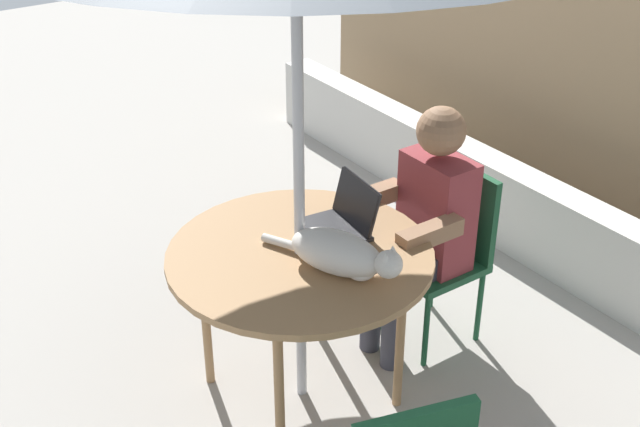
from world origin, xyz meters
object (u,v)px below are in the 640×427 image
at_px(chair_occupied, 447,241).
at_px(person_seated, 424,220).
at_px(cat, 342,254).
at_px(patio_table, 300,264).
at_px(laptop, 345,216).

xyz_separation_m(chair_occupied, person_seated, (0.00, -0.16, 0.17)).
bearing_deg(person_seated, cat, -70.77).
xyz_separation_m(patio_table, person_seated, (0.00, 0.68, -0.01)).
distance_m(patio_table, cat, 0.26).
relative_size(chair_occupied, laptop, 2.68).
xyz_separation_m(patio_table, chair_occupied, (0.00, 0.84, -0.18)).
xyz_separation_m(patio_table, laptop, (-0.05, 0.27, 0.12)).
bearing_deg(laptop, chair_occupied, 84.97).
height_order(person_seated, cat, person_seated).
bearing_deg(cat, laptop, 141.69).
distance_m(patio_table, person_seated, 0.68).
bearing_deg(patio_table, cat, 13.90).
relative_size(patio_table, cat, 1.78).
height_order(person_seated, laptop, person_seated).
xyz_separation_m(person_seated, cat, (0.22, -0.62, 0.15)).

